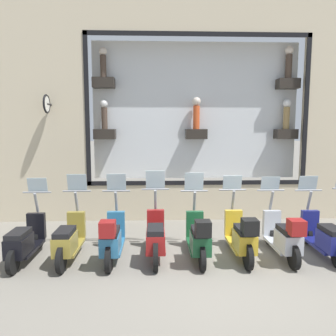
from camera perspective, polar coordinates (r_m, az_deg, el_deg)
ground_plane at (r=6.38m, az=9.02°, el=-17.35°), size 120.00×120.00×0.00m
building_facade at (r=9.61m, az=5.19°, el=19.75°), size 1.17×36.00×9.28m
scooter_navy_1 at (r=7.50m, az=25.55°, el=-10.82°), size 1.79×0.61×1.56m
scooter_silver_2 at (r=7.09m, az=19.54°, el=-11.18°), size 1.79×0.60×1.54m
scooter_yellow_3 at (r=6.82m, az=12.68°, el=-11.55°), size 1.80×0.60×1.58m
scooter_green_4 at (r=6.66m, az=5.39°, el=-11.95°), size 1.79×0.60×1.65m
scooter_red_5 at (r=6.68m, az=-2.17°, el=-11.99°), size 1.81×0.60×1.69m
scooter_teal_6 at (r=6.66m, az=-9.73°, el=-11.95°), size 1.80×0.61×1.63m
scooter_olive_7 at (r=6.90m, az=-16.88°, el=-11.85°), size 1.80×0.61×1.62m
scooter_black_8 at (r=7.16m, az=-23.68°, el=-11.58°), size 1.79×0.60×1.55m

